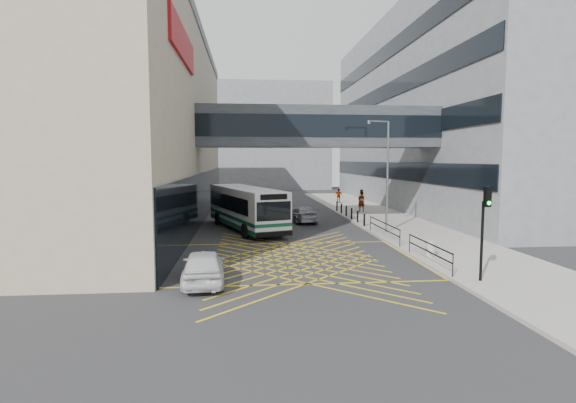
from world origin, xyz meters
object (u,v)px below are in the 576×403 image
object	(u,v)px
traffic_light	(485,220)
pedestrian_a	(361,202)
pedestrian_b	(362,198)
pedestrian_c	(339,196)
car_silver	(302,214)
street_lamp	(385,169)
car_white	(203,266)
bus	(245,207)
car_dark	(272,218)
litter_bin	(430,248)

from	to	relation	value
traffic_light	pedestrian_a	bearing A→B (deg)	73.92
pedestrian_b	pedestrian_c	distance (m)	4.58
traffic_light	pedestrian_b	size ratio (longest dim) A/B	2.16
car_silver	street_lamp	world-z (taller)	street_lamp
car_white	pedestrian_a	distance (m)	26.32
street_lamp	pedestrian_a	world-z (taller)	street_lamp
bus	pedestrian_a	distance (m)	14.06
car_white	street_lamp	size ratio (longest dim) A/B	0.61
bus	street_lamp	size ratio (longest dim) A/B	1.49
pedestrian_b	pedestrian_c	xyz separation A→B (m)	(-1.54, 4.31, -0.09)
car_dark	pedestrian_c	distance (m)	19.13
car_dark	traffic_light	size ratio (longest dim) A/B	1.23
pedestrian_a	pedestrian_c	bearing A→B (deg)	-95.00
litter_bin	traffic_light	bearing A→B (deg)	-88.06
bus	pedestrian_c	size ratio (longest dim) A/B	6.91
car_dark	car_silver	world-z (taller)	car_dark
litter_bin	pedestrian_b	bearing A→B (deg)	83.45
street_lamp	pedestrian_c	world-z (taller)	street_lamp
traffic_light	pedestrian_b	xyz separation A→B (m)	(2.61, 28.89, -1.61)
car_white	litter_bin	size ratio (longest dim) A/B	5.48
car_white	litter_bin	bearing A→B (deg)	-166.18
traffic_light	pedestrian_a	distance (m)	24.48
bus	car_white	xyz separation A→B (m)	(-1.71, -14.25, -0.91)
car_silver	pedestrian_a	world-z (taller)	pedestrian_a
car_dark	traffic_light	bearing A→B (deg)	120.46
car_dark	pedestrian_a	distance (m)	12.19
car_dark	traffic_light	xyz separation A→B (m)	(7.59, -16.15, 1.92)
bus	car_silver	bearing A→B (deg)	17.54
bus	pedestrian_a	bearing A→B (deg)	20.44
pedestrian_b	car_dark	bearing A→B (deg)	-172.27
street_lamp	car_dark	bearing A→B (deg)	138.47
car_dark	car_silver	xyz separation A→B (m)	(2.66, 2.77, -0.06)
car_white	car_dark	distance (m)	15.29
pedestrian_a	bus	bearing A→B (deg)	31.95
car_silver	street_lamp	size ratio (longest dim) A/B	0.59
pedestrian_a	street_lamp	bearing A→B (deg)	75.59
litter_bin	pedestrian_c	xyz separation A→B (m)	(1.23, 28.43, 0.39)
car_white	car_dark	xyz separation A→B (m)	(3.66, 14.85, 0.02)
street_lamp	pedestrian_a	bearing A→B (deg)	67.95
pedestrian_a	car_dark	bearing A→B (deg)	35.55
car_white	pedestrian_b	size ratio (longest dim) A/B	2.55
car_white	car_dark	bearing A→B (deg)	-107.42
car_white	car_dark	world-z (taller)	car_dark
pedestrian_a	litter_bin	bearing A→B (deg)	78.48
street_lamp	litter_bin	xyz separation A→B (m)	(0.01, -7.62, -3.84)
traffic_light	pedestrian_c	distance (m)	33.26
pedestrian_b	pedestrian_a	bearing A→B (deg)	-148.85
street_lamp	pedestrian_c	bearing A→B (deg)	71.92
car_white	pedestrian_c	size ratio (longest dim) A/B	2.83
bus	street_lamp	bearing A→B (deg)	-37.19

